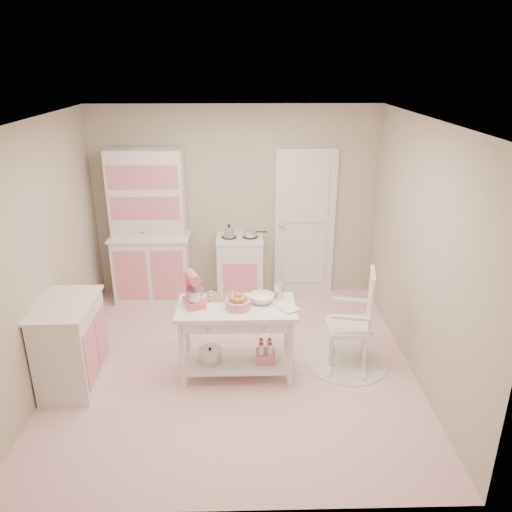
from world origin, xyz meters
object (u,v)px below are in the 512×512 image
at_px(stove, 240,269).
at_px(bread_basket, 238,304).
at_px(base_cabinet, 71,344).
at_px(hutch, 149,228).
at_px(stand_mixer, 194,290).
at_px(work_table, 237,340).
at_px(rocking_chair, 350,318).

height_order(stove, bread_basket, stove).
bearing_deg(stove, base_cabinet, -131.64).
height_order(hutch, stand_mixer, hutch).
relative_size(stove, work_table, 0.77).
distance_m(hutch, rocking_chair, 2.92).
bearing_deg(work_table, stove, 89.08).
relative_size(hutch, stove, 2.26).
distance_m(stove, rocking_chair, 1.97).
bearing_deg(stand_mixer, hutch, 91.30).
bearing_deg(stove, stand_mixer, -104.44).
xyz_separation_m(hutch, bread_basket, (1.19, -1.86, -0.19)).
bearing_deg(stand_mixer, bread_basket, -30.51).
bearing_deg(hutch, bread_basket, -57.36).
bearing_deg(work_table, rocking_chair, 8.52).
bearing_deg(rocking_chair, hutch, 157.05).
relative_size(rocking_chair, bread_basket, 4.40).
height_order(rocking_chair, bread_basket, rocking_chair).
distance_m(stove, work_table, 1.76).
distance_m(rocking_chair, work_table, 1.23).
xyz_separation_m(work_table, bread_basket, (0.02, -0.05, 0.45)).
bearing_deg(rocking_chair, work_table, -159.99).
relative_size(stove, rocking_chair, 0.84).
distance_m(stove, stand_mixer, 1.87).
bearing_deg(stove, rocking_chair, -53.33).
relative_size(work_table, stand_mixer, 3.53).
bearing_deg(base_cabinet, stove, 48.36).
relative_size(work_table, bread_basket, 4.80).
xyz_separation_m(hutch, stove, (1.20, -0.05, -0.58)).
xyz_separation_m(rocking_chair, work_table, (-1.20, -0.18, -0.15)).
bearing_deg(hutch, rocking_chair, -34.45).
bearing_deg(bread_basket, stove, 89.74).
distance_m(base_cabinet, work_table, 1.66).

